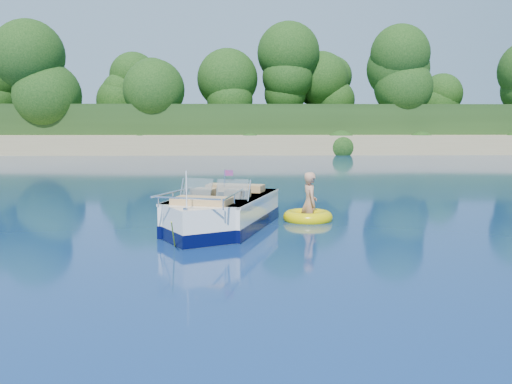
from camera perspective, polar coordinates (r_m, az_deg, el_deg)
The scene contains 6 objects.
ground at distance 9.70m, azimuth -7.15°, elevation -7.70°, with size 160.00×160.00×0.00m, color #091E40.
shoreline at distance 73.13m, azimuth -2.36°, elevation 5.73°, with size 170.00×59.00×6.00m.
treeline at distance 50.46m, azimuth -2.67°, elevation 10.41°, with size 150.00×7.12×8.19m.
motorboat at distance 13.08m, azimuth -3.69°, elevation -2.37°, with size 2.75×5.02×1.72m.
tow_tube at distance 14.43m, azimuth 5.20°, elevation -2.51°, with size 1.65×1.65×0.33m.
boy at distance 14.50m, azimuth 5.32°, elevation -2.81°, with size 0.59×0.39×1.63m, color tan.
Camera 1 is at (0.93, -9.34, 2.43)m, focal length 40.00 mm.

